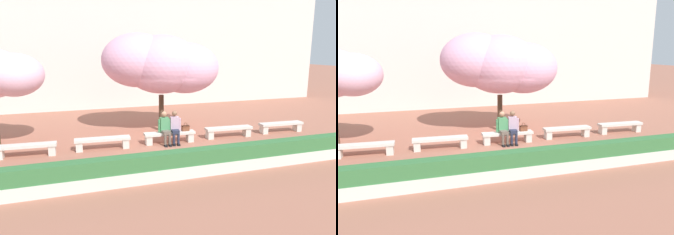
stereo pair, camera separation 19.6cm
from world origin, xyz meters
The scene contains 12 objects.
ground_plane centered at (0.00, 0.00, 0.00)m, with size 100.00×100.00×0.00m, color #9E604C.
building_facade centered at (0.00, 10.31, 4.48)m, with size 28.00×4.00×8.97m, color beige.
stone_bench_west_end centered at (-5.28, 0.00, 0.31)m, with size 2.06×0.54×0.45m.
stone_bench_near_west centered at (-2.64, 0.00, 0.31)m, with size 2.06×0.54×0.45m.
stone_bench_center centered at (0.00, 0.00, 0.31)m, with size 2.06×0.54×0.45m.
stone_bench_near_east centered at (2.64, 0.00, 0.31)m, with size 2.06×0.54×0.45m.
stone_bench_east_end centered at (5.28, 0.00, 0.31)m, with size 2.06×0.54×0.45m.
person_seated_left centered at (-0.21, -0.05, 0.70)m, with size 0.51×0.68×1.29m.
person_seated_right centered at (0.20, -0.05, 0.70)m, with size 0.50×0.72×1.29m.
handbag centered at (0.67, -0.03, 0.58)m, with size 0.30×0.15×0.34m.
cherry_tree_main centered at (0.27, 1.97, 3.01)m, with size 5.11×3.60×4.35m.
planter_hedge_foreground centered at (0.00, -3.40, 0.39)m, with size 16.67×0.50×0.80m.
Camera 2 is at (-3.89, -11.95, 3.75)m, focal length 35.00 mm.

